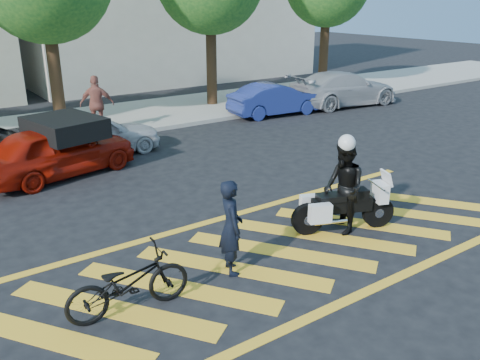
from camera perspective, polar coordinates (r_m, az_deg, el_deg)
ground at (r=9.47m, az=2.11°, el=-8.83°), size 90.00×90.00×0.00m
sidewalk at (r=19.78m, az=-19.39°, el=5.76°), size 60.00×5.00×0.15m
crosswalk at (r=9.44m, az=1.92°, el=-8.87°), size 12.33×4.00×0.01m
officer_bike at (r=8.69m, az=-1.01°, el=-5.31°), size 0.58×0.72×1.70m
bicycle at (r=7.95m, az=-12.44°, el=-11.22°), size 1.97×0.81×1.01m
police_motorcycle at (r=10.52m, az=11.41°, el=-2.95°), size 2.10×1.16×0.98m
officer_moto at (r=10.35m, az=11.55°, el=-0.89°), size 1.00×1.12×1.89m
red_convertible at (r=14.30m, az=-19.80°, el=3.13°), size 4.38×2.50×1.40m
parked_mid_right at (r=15.85m, az=-15.78°, el=4.91°), size 3.74×1.51×1.28m
parked_right at (r=20.71m, az=4.04°, el=9.04°), size 4.00×1.74×1.28m
parked_far_right at (r=22.96m, az=11.55°, el=10.02°), size 5.28×2.60×1.48m
pedestrian_right at (r=17.94m, az=-15.75°, el=8.18°), size 1.22×0.93×1.93m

